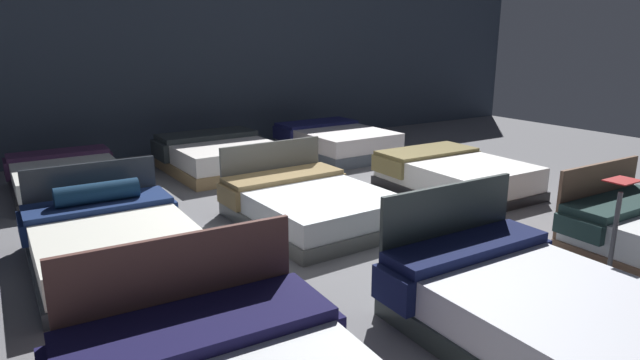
% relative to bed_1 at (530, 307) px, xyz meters
% --- Properties ---
extents(ground_plane, '(18.00, 18.00, 0.02)m').
position_rel_bed_1_xyz_m(ground_plane, '(0.02, 2.89, -0.26)').
color(ground_plane, slate).
extents(showroom_back_wall, '(18.00, 0.06, 3.50)m').
position_rel_bed_1_xyz_m(showroom_back_wall, '(0.02, 8.02, 1.50)').
color(showroom_back_wall, '#333D4C').
rests_on(showroom_back_wall, ground_plane).
extents(bed_1, '(1.65, 1.96, 0.98)m').
position_rel_bed_1_xyz_m(bed_1, '(0.00, 0.00, 0.00)').
color(bed_1, '#293332').
rests_on(bed_1, ground_plane).
extents(bed_3, '(1.55, 2.05, 0.83)m').
position_rel_bed_1_xyz_m(bed_3, '(-2.30, 3.12, -0.02)').
color(bed_3, '#2C3339').
rests_on(bed_3, ground_plane).
extents(bed_4, '(1.65, 2.05, 0.85)m').
position_rel_bed_1_xyz_m(bed_4, '(-0.04, 3.07, -0.03)').
color(bed_4, '#555755').
rests_on(bed_4, ground_plane).
extents(bed_5, '(1.59, 2.04, 0.52)m').
position_rel_bed_1_xyz_m(bed_5, '(2.43, 3.09, -0.01)').
color(bed_5, black).
rests_on(bed_5, ground_plane).
extents(bed_6, '(1.49, 1.97, 0.48)m').
position_rel_bed_1_xyz_m(bed_6, '(-2.31, 6.08, -0.03)').
color(bed_6, black).
rests_on(bed_6, ground_plane).
extents(bed_7, '(1.79, 1.96, 0.57)m').
position_rel_bed_1_xyz_m(bed_7, '(0.04, 6.08, 0.01)').
color(bed_7, '#94754E').
rests_on(bed_7, ground_plane).
extents(bed_8, '(1.64, 2.17, 0.55)m').
position_rel_bed_1_xyz_m(bed_8, '(2.38, 6.08, 0.00)').
color(bed_8, '#4A5360').
rests_on(bed_8, ground_plane).
extents(price_sign, '(0.28, 0.24, 1.03)m').
position_rel_bed_1_xyz_m(price_sign, '(1.21, 0.10, 0.15)').
color(price_sign, '#3F3F44').
rests_on(price_sign, ground_plane).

